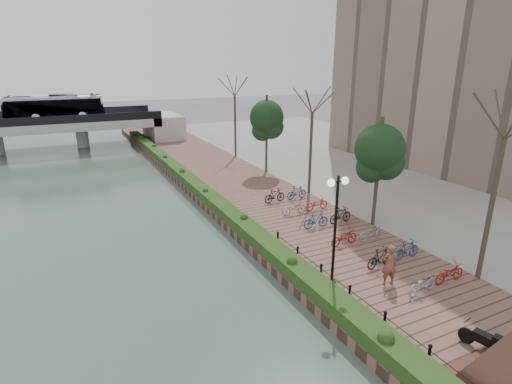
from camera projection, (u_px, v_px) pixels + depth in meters
ground at (372, 371)px, 13.37m from camera, size 220.00×220.00×0.00m
promenade at (253, 198)px, 29.93m from camera, size 8.00×75.00×0.50m
inland_pavement at (410, 173)px, 36.64m from camera, size 24.00×75.00×0.50m
hedge at (199, 188)px, 30.47m from camera, size 1.10×56.00×0.60m
chain_fence at (366, 307)px, 15.40m from camera, size 0.10×14.10×0.70m
lamppost at (336, 208)px, 16.72m from camera, size 1.02×0.32×4.95m
motorcycle at (486, 340)px, 13.38m from camera, size 0.77×1.57×0.94m
pedestrian at (389, 265)px, 17.41m from camera, size 0.80×0.66×1.89m
bicycle_parking at (345, 227)px, 22.69m from camera, size 2.40×14.69×1.00m
street_trees at (338, 161)px, 26.44m from camera, size 3.20×37.12×6.80m
bridge at (7, 124)px, 45.07m from camera, size 36.00×10.77×6.50m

